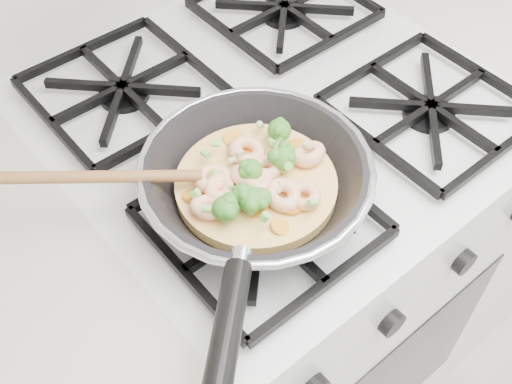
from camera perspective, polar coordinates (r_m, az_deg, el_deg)
stove at (r=1.23m, az=1.20°, el=-7.56°), size 0.60×0.60×0.92m
skillet at (r=0.72m, az=-0.20°, el=0.85°), size 0.41×0.41×0.09m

